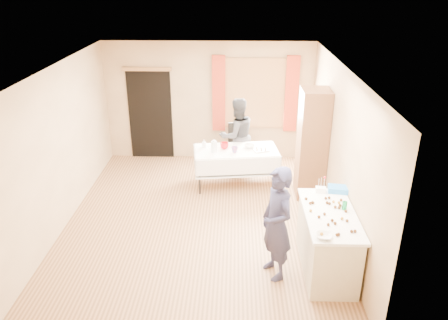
{
  "coord_description": "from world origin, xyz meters",
  "views": [
    {
      "loc": [
        0.58,
        -6.47,
        3.95
      ],
      "look_at": [
        0.41,
        0.0,
        1.12
      ],
      "focal_mm": 35.0,
      "sensor_mm": 36.0,
      "label": 1
    }
  ],
  "objects_px": {
    "cabinet": "(312,144)",
    "chair": "(238,152)",
    "woman": "(237,136)",
    "party_table": "(236,164)",
    "counter": "(327,241)",
    "girl": "(277,224)"
  },
  "relations": [
    {
      "from": "chair",
      "to": "woman",
      "type": "relative_size",
      "value": 0.58
    },
    {
      "from": "chair",
      "to": "woman",
      "type": "height_order",
      "value": "woman"
    },
    {
      "from": "girl",
      "to": "woman",
      "type": "xyz_separation_m",
      "value": [
        -0.54,
        3.44,
        -0.02
      ]
    },
    {
      "from": "party_table",
      "to": "woman",
      "type": "distance_m",
      "value": 0.74
    },
    {
      "from": "cabinet",
      "to": "party_table",
      "type": "bearing_deg",
      "value": 165.18
    },
    {
      "from": "chair",
      "to": "girl",
      "type": "height_order",
      "value": "girl"
    },
    {
      "from": "counter",
      "to": "girl",
      "type": "height_order",
      "value": "girl"
    },
    {
      "from": "girl",
      "to": "woman",
      "type": "relative_size",
      "value": 1.03
    },
    {
      "from": "chair",
      "to": "woman",
      "type": "xyz_separation_m",
      "value": [
        -0.03,
        -0.35,
        0.52
      ]
    },
    {
      "from": "party_table",
      "to": "chair",
      "type": "relative_size",
      "value": 1.86
    },
    {
      "from": "counter",
      "to": "woman",
      "type": "bearing_deg",
      "value": 111.1
    },
    {
      "from": "counter",
      "to": "woman",
      "type": "height_order",
      "value": "woman"
    },
    {
      "from": "cabinet",
      "to": "chair",
      "type": "xyz_separation_m",
      "value": [
        -1.34,
        1.37,
        -0.75
      ]
    },
    {
      "from": "cabinet",
      "to": "woman",
      "type": "distance_m",
      "value": 1.72
    },
    {
      "from": "cabinet",
      "to": "chair",
      "type": "height_order",
      "value": "cabinet"
    },
    {
      "from": "woman",
      "to": "counter",
      "type": "bearing_deg",
      "value": 85.53
    },
    {
      "from": "party_table",
      "to": "girl",
      "type": "xyz_separation_m",
      "value": [
        0.55,
        -2.79,
        0.37
      ]
    },
    {
      "from": "woman",
      "to": "cabinet",
      "type": "bearing_deg",
      "value": 117.89
    },
    {
      "from": "cabinet",
      "to": "woman",
      "type": "bearing_deg",
      "value": 143.45
    },
    {
      "from": "woman",
      "to": "party_table",
      "type": "bearing_deg",
      "value": 62.92
    },
    {
      "from": "girl",
      "to": "woman",
      "type": "height_order",
      "value": "girl"
    },
    {
      "from": "cabinet",
      "to": "party_table",
      "type": "height_order",
      "value": "cabinet"
    }
  ]
}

